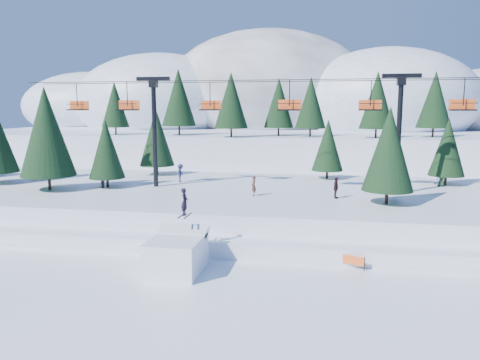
% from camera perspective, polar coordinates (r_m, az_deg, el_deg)
% --- Properties ---
extents(ground, '(160.00, 160.00, 0.00)m').
position_cam_1_polar(ground, '(26.78, -5.42, -12.92)').
color(ground, white).
rests_on(ground, ground).
extents(mid_shelf, '(70.00, 22.00, 2.50)m').
position_cam_1_polar(mid_shelf, '(43.35, 1.07, -2.76)').
color(mid_shelf, white).
rests_on(mid_shelf, ground).
extents(berm, '(70.00, 6.00, 1.10)m').
position_cam_1_polar(berm, '(33.96, -1.72, -7.21)').
color(berm, white).
rests_on(berm, ground).
extents(mountain_ridge, '(119.00, 61.09, 26.46)m').
position_cam_1_polar(mountain_ridge, '(98.01, 3.49, 8.53)').
color(mountain_ridge, white).
rests_on(mountain_ridge, ground).
extents(jump_kicker, '(3.09, 4.33, 4.93)m').
position_cam_1_polar(jump_kicker, '(29.01, -7.72, -8.81)').
color(jump_kicker, white).
rests_on(jump_kicker, ground).
extents(chairlift, '(46.00, 3.21, 10.28)m').
position_cam_1_polar(chairlift, '(42.34, 3.03, 7.95)').
color(chairlift, black).
rests_on(chairlift, mid_shelf).
extents(conifer_stand, '(60.88, 16.31, 9.36)m').
position_cam_1_polar(conifer_stand, '(43.05, 2.55, 4.62)').
color(conifer_stand, black).
rests_on(conifer_stand, mid_shelf).
extents(distant_skiers, '(32.39, 9.02, 1.85)m').
position_cam_1_polar(distant_skiers, '(43.71, -0.26, 0.19)').
color(distant_skiers, '#371823').
rests_on(distant_skiers, mid_shelf).
extents(banner_near, '(2.64, 1.15, 0.90)m').
position_cam_1_polar(banner_near, '(30.42, 12.40, -9.34)').
color(banner_near, black).
rests_on(banner_near, ground).
extents(banner_far, '(2.70, 0.98, 0.90)m').
position_cam_1_polar(banner_far, '(31.35, 11.91, -8.78)').
color(banner_far, black).
rests_on(banner_far, ground).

